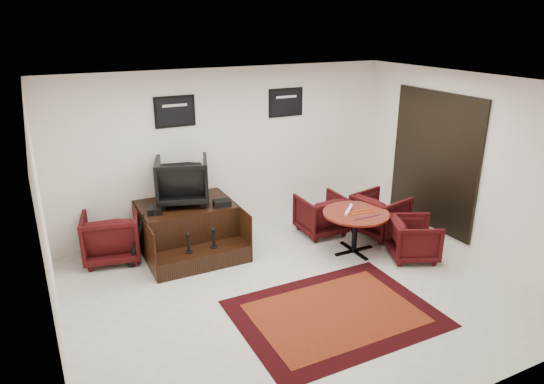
# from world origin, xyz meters

# --- Properties ---
(ground) EXTENTS (6.00, 6.00, 0.00)m
(ground) POSITION_xyz_m (0.00, 0.00, 0.00)
(ground) COLOR silver
(ground) RESTS_ON ground
(room_shell) EXTENTS (6.02, 5.02, 2.81)m
(room_shell) POSITION_xyz_m (0.41, 0.12, 1.79)
(room_shell) COLOR white
(room_shell) RESTS_ON ground
(area_rug) EXTENTS (2.47, 1.86, 0.01)m
(area_rug) POSITION_xyz_m (0.13, -0.71, 0.01)
(area_rug) COLOR black
(area_rug) RESTS_ON ground
(shine_podium) EXTENTS (1.48, 1.53, 0.76)m
(shine_podium) POSITION_xyz_m (-0.97, 1.90, 0.35)
(shine_podium) COLOR black
(shine_podium) RESTS_ON ground
(shine_chair) EXTENTS (0.99, 0.95, 0.82)m
(shine_chair) POSITION_xyz_m (-0.97, 2.05, 1.17)
(shine_chair) COLOR black
(shine_chair) RESTS_ON shine_podium
(shoes_pair) EXTENTS (0.27, 0.30, 0.09)m
(shoes_pair) POSITION_xyz_m (-1.50, 1.80, 0.81)
(shoes_pair) COLOR black
(shoes_pair) RESTS_ON shine_podium
(polish_kit) EXTENTS (0.29, 0.22, 0.09)m
(polish_kit) POSITION_xyz_m (-0.47, 1.63, 0.81)
(polish_kit) COLOR black
(polish_kit) RESTS_ON shine_podium
(umbrella_black) EXTENTS (0.32, 0.12, 0.85)m
(umbrella_black) POSITION_xyz_m (-1.81, 1.71, 0.43)
(umbrella_black) COLOR black
(umbrella_black) RESTS_ON ground
(umbrella_hooked) EXTENTS (0.29, 0.11, 0.79)m
(umbrella_hooked) POSITION_xyz_m (-1.81, 1.89, 0.40)
(umbrella_hooked) COLOR black
(umbrella_hooked) RESTS_ON ground
(armchair_side) EXTENTS (0.96, 0.92, 0.85)m
(armchair_side) POSITION_xyz_m (-2.12, 2.10, 0.43)
(armchair_side) COLOR black
(armchair_side) RESTS_ON ground
(meeting_table) EXTENTS (1.04, 1.04, 0.68)m
(meeting_table) POSITION_xyz_m (1.38, 0.62, 0.59)
(meeting_table) COLOR #4A110A
(meeting_table) RESTS_ON ground
(table_chair_back) EXTENTS (0.75, 0.70, 0.76)m
(table_chair_back) POSITION_xyz_m (1.29, 1.49, 0.38)
(table_chair_back) COLOR black
(table_chair_back) RESTS_ON ground
(table_chair_window) EXTENTS (0.88, 0.91, 0.80)m
(table_chair_window) POSITION_xyz_m (2.18, 1.00, 0.40)
(table_chair_window) COLOR black
(table_chair_window) RESTS_ON ground
(table_chair_corner) EXTENTS (0.88, 0.90, 0.71)m
(table_chair_corner) POSITION_xyz_m (2.07, 0.04, 0.36)
(table_chair_corner) COLOR black
(table_chair_corner) RESTS_ON ground
(paper_roll) EXTENTS (0.34, 0.32, 0.05)m
(paper_roll) POSITION_xyz_m (1.30, 0.72, 0.71)
(paper_roll) COLOR white
(paper_roll) RESTS_ON meeting_table
(table_clutter) EXTENTS (0.57, 0.30, 0.01)m
(table_clutter) POSITION_xyz_m (1.46, 0.53, 0.69)
(table_clutter) COLOR #E0590C
(table_clutter) RESTS_ON meeting_table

